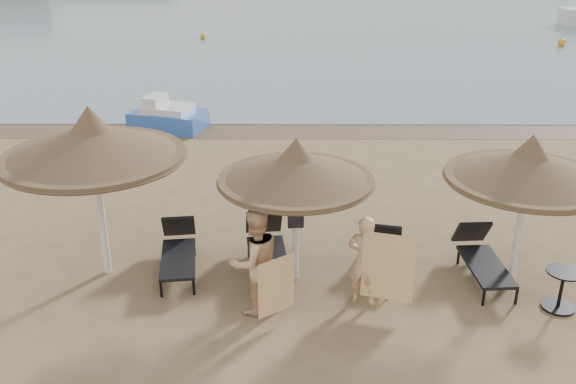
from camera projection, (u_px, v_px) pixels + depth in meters
name	position (u px, v px, depth m)	size (l,w,h in m)	color
ground	(300.00, 300.00, 10.96)	(160.00, 160.00, 0.00)	#92764F
wet_sand_strip	(296.00, 131.00, 19.59)	(200.00, 1.60, 0.01)	brown
palapa_left	(92.00, 143.00, 10.84)	(3.19, 3.19, 3.16)	white
palapa_center	(296.00, 169.00, 10.78)	(2.70, 2.70, 2.68)	white
palapa_right	(529.00, 167.00, 10.69)	(2.79, 2.79, 2.76)	white
lounger_far_left	(178.00, 249.00, 11.86)	(0.85, 1.91, 0.83)	black
lounger_near_left	(267.00, 248.00, 11.82)	(0.91, 2.13, 0.92)	black
lounger_near_right	(385.00, 253.00, 11.82)	(0.87, 1.67, 0.71)	black
lounger_far_right	(482.00, 256.00, 11.61)	(0.74, 1.91, 0.84)	black
side_table	(561.00, 291.00, 10.62)	(0.58, 0.58, 0.71)	black
person_left	(255.00, 254.00, 10.27)	(0.98, 0.64, 2.14)	#E1B07E
person_right	(365.00, 254.00, 10.54)	(0.86, 0.56, 1.88)	#E1B07E
towel_left	(276.00, 286.00, 10.10)	(0.58, 0.44, 0.99)	orange
towel_right	(388.00, 267.00, 10.35)	(0.83, 0.25, 1.20)	orange
bag_patterned	(296.00, 220.00, 11.36)	(0.27, 0.12, 0.33)	white
bag_dark	(296.00, 217.00, 10.96)	(0.28, 0.13, 0.39)	black
pedal_boat	(167.00, 117.00, 19.65)	(2.46, 1.84, 1.02)	blue
buoy_left	(203.00, 36.00, 34.00)	(0.33, 0.33, 0.33)	gold
buoy_right	(562.00, 42.00, 32.23)	(0.39, 0.39, 0.39)	gold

